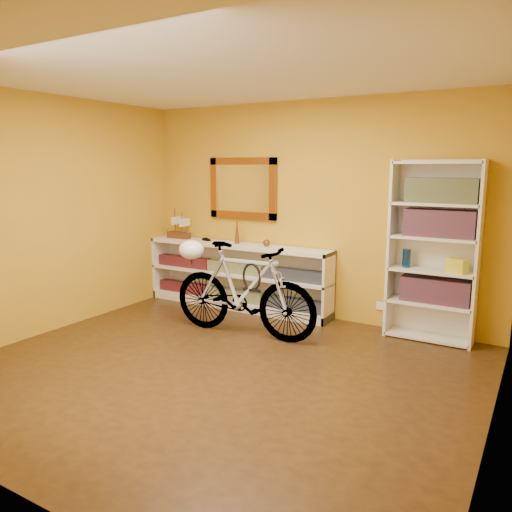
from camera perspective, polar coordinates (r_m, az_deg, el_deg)
The scene contains 24 objects.
floor at distance 4.65m, azimuth -4.52°, elevation -13.00°, with size 4.50×4.00×0.01m, color black.
ceiling at distance 4.35m, azimuth -5.03°, elevation 20.49°, with size 4.50×4.00×0.01m, color silver.
back_wall at distance 6.05m, azimuth 6.35°, elevation 5.17°, with size 4.50×0.01×2.60m, color #B6861B.
left_wall at distance 5.90m, azimuth -22.96°, elevation 4.30°, with size 0.01×4.00×2.60m, color #B6861B.
right_wall at distance 3.53m, azimuth 26.63°, elevation 0.51°, with size 0.01×4.00×2.60m, color #B6861B.
gilt_mirror at distance 6.44m, azimuth -1.54°, elevation 7.77°, with size 0.98×0.06×0.78m, color brown.
wall_socket at distance 5.91m, azimuth 14.07°, elevation -5.57°, with size 0.09×0.01×0.09m, color silver.
console_unit at distance 6.47m, azimuth -2.23°, elevation -2.29°, with size 2.60×0.35×0.85m, color silver, non-canonical shape.
cd_row_lower at distance 6.51m, azimuth -2.31°, elevation -4.51°, with size 2.50×0.13×0.14m, color black.
cd_row_upper at distance 6.43m, azimuth -2.33°, elevation -1.36°, with size 2.50×0.13×0.14m, color navy.
model_ship at distance 6.92m, azimuth -8.87°, elevation 3.71°, with size 0.34×0.13×0.41m, color #432412, non-canonical shape.
toy_car at distance 6.66m, azimuth -5.71°, elevation 1.76°, with size 0.00×0.00×0.00m, color black.
bronze_ornament at distance 6.36m, azimuth -2.20°, elevation 3.06°, with size 0.06×0.06×0.37m, color brown.
decorative_orb at distance 6.16m, azimuth 1.22°, elevation 1.51°, with size 0.09×0.09×0.09m, color brown.
bookcase at distance 5.49m, azimuth 19.66°, elevation 0.43°, with size 0.90×0.30×1.90m, color silver, non-canonical shape.
book_row_a at distance 5.56m, azimuth 19.91°, elevation -3.73°, with size 0.70×0.22×0.26m, color maroon.
book_row_b at distance 5.44m, azimuth 20.37°, elevation 3.55°, with size 0.70×0.22×0.28m, color maroon.
book_row_c at distance 5.41m, azimuth 20.59°, elevation 7.07°, with size 0.70×0.22×0.25m, color #194658.
travel_mug at distance 5.54m, azimuth 16.90°, elevation -0.25°, with size 0.09×0.09×0.20m, color #153D95.
red_tin at distance 5.50m, azimuth 18.04°, elevation 6.85°, with size 0.13×0.13×0.17m, color maroon.
yellow_bag at distance 5.43m, azimuth 22.09°, elevation -1.03°, with size 0.19×0.13×0.15m, color gold.
bicycle at distance 5.39m, azimuth -1.46°, elevation -3.90°, with size 1.74×0.45×1.03m, color silver.
helmet at distance 5.65m, azimuth -7.43°, elevation 0.72°, with size 0.29×0.28×0.22m, color white.
u_lock at distance 5.30m, azimuth -0.50°, elevation -2.42°, with size 0.23×0.23×0.02m, color black.
Camera 1 is at (2.48, -3.48, 1.83)m, focal length 34.83 mm.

